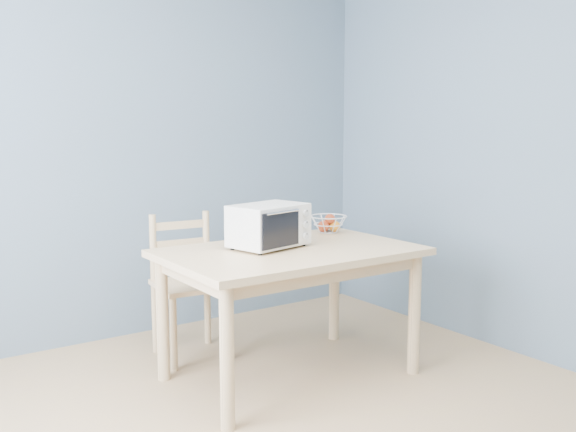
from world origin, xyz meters
TOP-DOWN VIEW (x-y plane):
  - room at (0.00, 0.00)m, footprint 4.01×4.51m
  - dining_table at (0.59, 1.00)m, footprint 1.40×0.90m
  - toaster_oven at (0.49, 1.09)m, footprint 0.48×0.39m
  - fruit_basket at (1.10, 1.31)m, footprint 0.29×0.29m
  - dining_chair at (0.27, 1.67)m, footprint 0.45×0.45m

SIDE VIEW (x-z plane):
  - dining_chair at x=0.27m, z-range -0.01..0.88m
  - dining_table at x=0.59m, z-range 0.27..1.02m
  - fruit_basket at x=1.10m, z-range 0.75..0.87m
  - toaster_oven at x=0.49m, z-range 0.76..1.01m
  - room at x=0.00m, z-range -0.01..2.61m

